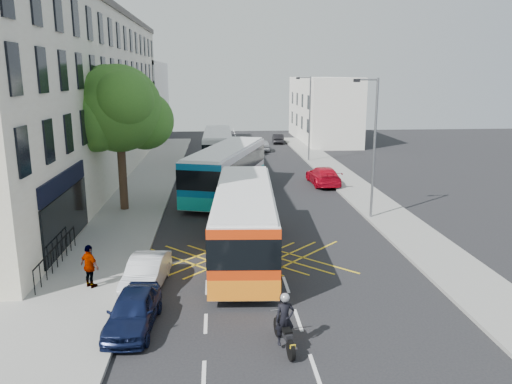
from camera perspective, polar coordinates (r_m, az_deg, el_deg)
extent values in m
plane|color=black|center=(17.95, 4.83, -14.37)|extent=(120.00, 120.00, 0.00)
cube|color=gray|center=(32.28, -14.76, -1.97)|extent=(5.00, 70.00, 0.15)
cube|color=gray|center=(33.37, 13.39, -1.40)|extent=(3.00, 70.00, 0.15)
cube|color=beige|center=(41.77, -20.59, 9.94)|extent=(8.00, 45.00, 13.00)
cube|color=#59544C|center=(42.02, -21.38, 19.15)|extent=(8.30, 45.00, 0.50)
cube|color=black|center=(25.23, -21.14, 1.13)|extent=(0.12, 7.00, 0.90)
cube|color=black|center=(25.64, -20.81, -2.80)|extent=(0.12, 7.00, 2.60)
cube|color=silver|center=(71.65, -13.90, 10.23)|extent=(8.00, 20.00, 10.00)
cube|color=silver|center=(65.29, 7.63, 9.35)|extent=(6.00, 18.00, 8.00)
cylinder|color=#382619|center=(31.78, -15.00, 1.99)|extent=(0.50, 0.50, 4.40)
sphere|color=#245919|center=(31.28, -15.44, 9.19)|extent=(5.20, 5.20, 5.20)
sphere|color=#245919|center=(31.90, -12.60, 7.98)|extent=(3.60, 3.60, 3.60)
sphere|color=#245919|center=(30.98, -17.77, 7.89)|extent=(3.80, 3.80, 3.80)
sphere|color=#245919|center=(29.86, -14.82, 10.21)|extent=(3.40, 3.40, 3.40)
sphere|color=#245919|center=(32.46, -16.61, 11.02)|extent=(3.20, 3.20, 3.20)
cylinder|color=slate|center=(29.41, 13.36, 4.77)|extent=(0.14, 0.14, 8.00)
cylinder|color=slate|center=(28.94, 12.62, 12.43)|extent=(1.20, 0.10, 0.10)
cube|color=black|center=(28.77, 11.45, 12.38)|extent=(0.35, 0.15, 0.18)
cylinder|color=slate|center=(48.71, 6.14, 8.28)|extent=(0.14, 0.14, 8.00)
cylinder|color=slate|center=(48.42, 5.54, 12.89)|extent=(1.20, 0.10, 0.10)
cube|color=black|center=(48.32, 4.83, 12.84)|extent=(0.35, 0.15, 0.18)
cube|color=silver|center=(23.23, -1.32, -3.17)|extent=(3.32, 11.59, 2.76)
cube|color=silver|center=(22.86, -1.34, 0.27)|extent=(3.09, 11.35, 0.12)
cube|color=black|center=(23.12, -1.32, -2.24)|extent=(3.38, 11.66, 1.15)
cube|color=orange|center=(23.52, -1.31, -5.42)|extent=(3.37, 11.65, 0.78)
cube|color=red|center=(17.83, -1.40, -8.27)|extent=(2.64, 0.27, 2.60)
cube|color=#FF0C0C|center=(18.14, -4.77, -10.42)|extent=(0.25, 0.08, 0.25)
cube|color=#FF0C0C|center=(18.12, 2.00, -10.40)|extent=(0.25, 0.08, 0.25)
cylinder|color=black|center=(26.62, -4.08, -3.91)|extent=(0.35, 0.95, 0.94)
cylinder|color=black|center=(26.61, 1.53, -3.89)|extent=(0.35, 0.95, 0.94)
cylinder|color=black|center=(20.08, -5.12, -9.79)|extent=(0.35, 0.95, 0.94)
cylinder|color=black|center=(20.06, 2.43, -9.77)|extent=(0.35, 0.95, 0.94)
cube|color=silver|center=(35.12, -3.33, 2.61)|extent=(6.22, 12.34, 2.91)
cube|color=silver|center=(34.87, -3.36, 5.05)|extent=(5.94, 12.05, 0.13)
cube|color=black|center=(35.04, -3.34, 3.28)|extent=(6.29, 12.42, 1.21)
cube|color=#0DA598|center=(35.32, -3.31, 0.99)|extent=(6.28, 12.41, 0.82)
cube|color=#0B6190|center=(29.50, -6.54, 0.55)|extent=(2.69, 0.93, 2.74)
cube|color=#FF0C0C|center=(30.05, -8.53, -0.78)|extent=(0.26, 0.13, 0.25)
cube|color=#FF0C0C|center=(29.33, -4.43, -1.02)|extent=(0.26, 0.13, 0.25)
cylinder|color=black|center=(38.86, -3.91, 1.62)|extent=(0.59, 1.03, 0.99)
cylinder|color=black|center=(38.18, 0.04, 1.44)|extent=(0.59, 1.03, 0.99)
cylinder|color=black|center=(32.06, -7.65, -0.98)|extent=(0.59, 1.03, 0.99)
cylinder|color=black|center=(31.23, -2.92, -1.26)|extent=(0.59, 1.03, 0.99)
cube|color=silver|center=(47.45, -4.39, 5.21)|extent=(2.66, 11.18, 2.69)
cube|color=silver|center=(47.28, -4.42, 6.88)|extent=(2.45, 10.95, 0.12)
cube|color=black|center=(47.40, -4.40, 5.66)|extent=(2.72, 11.24, 1.12)
cube|color=#0C859E|center=(47.59, -4.37, 4.09)|extent=(2.71, 11.23, 0.76)
cube|color=white|center=(41.96, -4.43, 4.19)|extent=(2.58, 0.13, 2.53)
cube|color=#FF0C0C|center=(42.09, -5.80, 3.20)|extent=(0.25, 0.06, 0.25)
cube|color=#FF0C0C|center=(42.08, -3.03, 3.25)|extent=(0.25, 0.06, 0.25)
cylinder|color=black|center=(50.67, -5.79, 4.27)|extent=(0.29, 0.92, 0.91)
cylinder|color=black|center=(50.65, -2.92, 4.32)|extent=(0.29, 0.92, 0.91)
cylinder|color=black|center=(43.98, -6.04, 2.89)|extent=(0.29, 0.92, 0.91)
cylinder|color=black|center=(43.96, -2.73, 2.95)|extent=(0.29, 0.92, 0.91)
cylinder|color=black|center=(15.60, 4.01, -17.62)|extent=(0.21, 0.63, 0.62)
cylinder|color=black|center=(16.82, 2.49, -15.16)|extent=(0.21, 0.63, 0.62)
cube|color=black|center=(16.06, 3.23, -15.44)|extent=(0.39, 1.18, 0.21)
cube|color=black|center=(16.19, 2.99, -14.50)|extent=(0.33, 0.47, 0.19)
cube|color=black|center=(15.80, 3.50, -15.45)|extent=(0.32, 0.52, 0.10)
cylinder|color=slate|center=(16.60, 2.55, -14.12)|extent=(0.12, 0.43, 0.82)
cylinder|color=slate|center=(16.32, 2.71, -13.29)|extent=(0.58, 0.13, 0.04)
cube|color=gold|center=(15.36, 4.22, -17.21)|extent=(0.18, 0.05, 0.13)
imported|color=black|center=(15.84, 3.30, -14.31)|extent=(0.66, 0.49, 1.68)
sphere|color=#99999E|center=(15.53, 3.34, -11.97)|extent=(0.29, 0.29, 0.29)
imported|color=#0C1433|center=(17.59, -13.87, -13.03)|extent=(1.75, 3.82, 1.27)
imported|color=#B7BAC0|center=(20.58, -12.43, -9.00)|extent=(1.73, 3.93, 1.25)
imported|color=red|center=(38.89, 7.69, 1.86)|extent=(2.11, 4.91, 1.41)
imported|color=#404448|center=(54.40, -0.74, 5.23)|extent=(2.72, 5.32, 1.44)
imported|color=#A0A3A8|center=(56.03, 0.78, 5.37)|extent=(1.53, 3.69, 1.25)
imported|color=black|center=(62.38, 2.52, 6.14)|extent=(1.45, 3.67, 1.19)
imported|color=gray|center=(20.73, -18.47, -8.06)|extent=(1.05, 0.98, 1.74)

